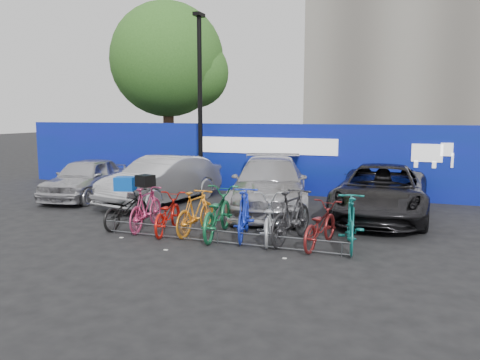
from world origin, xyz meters
The scene contains 21 objects.
ground centered at (0.00, 0.00, 0.00)m, with size 100.00×100.00×0.00m, color black.
hoarding centered at (0.01, 6.00, 1.20)m, with size 22.00×0.18×2.40m.
tree centered at (-6.77, 10.06, 5.07)m, with size 5.40×5.20×7.80m.
lamppost centered at (-3.20, 5.40, 3.27)m, with size 0.25×0.50×6.11m.
bike_rack centered at (0.00, -0.60, 0.16)m, with size 5.60×0.03×0.30m.
car_0 centered at (-6.15, 2.92, 0.66)m, with size 1.55×3.86×1.32m, color #B7B7BC.
car_1 centered at (-3.38, 3.01, 0.73)m, with size 1.54×4.41×1.45m, color #B2B3B7.
car_2 centered at (0.00, 3.20, 0.74)m, with size 2.08×5.12×1.48m, color #B4B4B9.
car_3 centered at (3.06, 3.33, 0.69)m, with size 2.30×5.00×1.39m, color black.
bike_0 centered at (-2.69, 0.03, 0.45)m, with size 0.59×1.71×0.90m, color black.
bike_1 centered at (-2.08, -0.04, 0.52)m, with size 0.49×1.73×1.04m, color #C13467.
bike_2 centered at (-1.45, -0.15, 0.45)m, with size 0.60×1.71×0.90m, color red.
bike_3 centered at (-0.80, 0.00, 0.51)m, with size 0.48×1.69×1.02m, color orange.
bike_4 centered at (-0.25, -0.05, 0.54)m, with size 0.72×2.07×1.09m, color #16663B.
bike_5 centered at (0.38, 0.00, 0.56)m, with size 0.52×1.86×1.12m, color #172EC3.
bike_6 centered at (0.92, 0.00, 0.50)m, with size 0.66×1.90×1.00m, color #A4A8AC.
bike_7 centered at (1.44, 0.06, 0.57)m, with size 0.54×1.91×1.15m, color #262528.
bike_8 centered at (2.07, -0.07, 0.46)m, with size 0.61×1.74×0.91m, color maroon.
bike_9 centered at (2.69, 0.00, 0.56)m, with size 0.53×1.87×1.12m, color #15706B.
cargo_crate centered at (-2.69, 0.03, 1.06)m, with size 0.46×0.35×0.33m, color #0843AD.
cargo_topcase centered at (-2.08, -0.04, 1.18)m, with size 0.37×0.33×0.27m, color black.
Camera 1 is at (3.80, -9.47, 2.73)m, focal length 35.00 mm.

